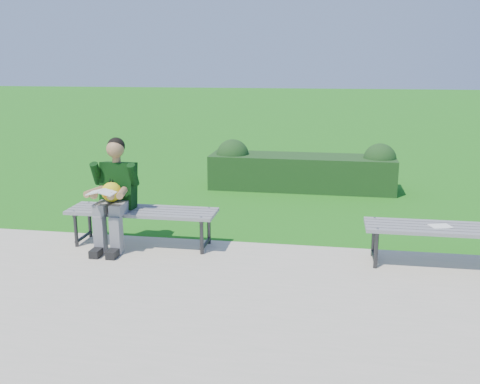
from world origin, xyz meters
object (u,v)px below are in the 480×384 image
at_px(bench_left, 142,214).
at_px(paper_sheet, 440,226).
at_px(hedge, 301,170).
at_px(bench_right, 450,232).
at_px(seated_boy, 114,191).

xyz_separation_m(bench_left, paper_sheet, (3.42, -0.11, 0.06)).
relative_size(hedge, paper_sheet, 12.44).
bearing_deg(bench_left, bench_right, -1.78).
bearing_deg(hedge, bench_right, -62.72).
bearing_deg(hedge, paper_sheet, -64.03).
xyz_separation_m(hedge, bench_right, (1.80, -3.49, 0.06)).
bearing_deg(bench_right, hedge, 117.28).
height_order(bench_left, bench_right, same).
height_order(hedge, paper_sheet, hedge).
relative_size(hedge, bench_left, 1.80).
distance_m(bench_right, paper_sheet, 0.12).
bearing_deg(seated_boy, paper_sheet, -0.24).
bearing_deg(bench_left, seated_boy, -162.59).
xyz_separation_m(bench_left, seated_boy, (-0.30, -0.09, 0.30)).
xyz_separation_m(seated_boy, paper_sheet, (3.72, -0.02, -0.24)).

